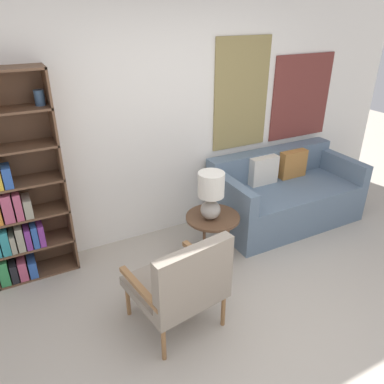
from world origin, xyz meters
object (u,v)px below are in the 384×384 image
object	(u,v)px
bookshelf	(11,195)
side_table	(213,221)
couch	(283,195)
armchair	(183,282)
table_lamp	(211,193)

from	to	relation	value
bookshelf	side_table	distance (m)	1.90
bookshelf	side_table	xyz separation A→B (m)	(1.75, -0.61, -0.42)
couch	side_table	bearing A→B (deg)	-165.08
armchair	side_table	xyz separation A→B (m)	(0.70, 0.73, -0.03)
table_lamp	side_table	bearing A→B (deg)	26.62
couch	side_table	xyz separation A→B (m)	(-1.19, -0.32, 0.14)
couch	bookshelf	bearing A→B (deg)	174.35
armchair	table_lamp	xyz separation A→B (m)	(0.66, 0.71, 0.30)
armchair	table_lamp	world-z (taller)	table_lamp
bookshelf	table_lamp	size ratio (longest dim) A/B	4.01
table_lamp	bookshelf	bearing A→B (deg)	159.76
couch	side_table	size ratio (longest dim) A/B	3.20
bookshelf	couch	distance (m)	3.01
armchair	bookshelf	bearing A→B (deg)	128.08
side_table	table_lamp	xyz separation A→B (m)	(-0.04, -0.02, 0.33)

